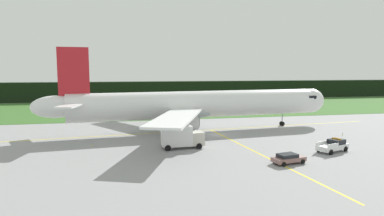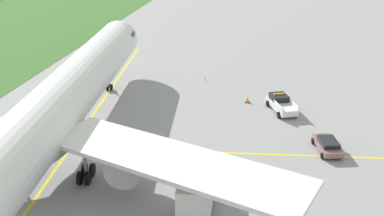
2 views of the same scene
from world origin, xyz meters
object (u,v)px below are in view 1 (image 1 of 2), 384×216
Objects in this scene: ops_pickup_truck at (333,146)px; apron_cone at (328,143)px; airliner at (196,105)px; catering_truck at (181,137)px; staff_car at (288,158)px.

apron_cone is (1.92, 4.06, -0.53)m from ops_pickup_truck.
catering_truck is (-5.29, -13.95, -3.25)m from airliner.
catering_truck is 1.41× the size of staff_car.
ops_pickup_truck is 22.65m from catering_truck.
apron_cone is at bearing 36.80° from staff_car.
catering_truck is at bearing 174.09° from apron_cone.
staff_car is at bearing -42.10° from catering_truck.
catering_truck reaches higher than apron_cone.
staff_car is at bearing -143.20° from apron_cone.
airliner reaches higher than catering_truck.
airliner is 77.74× the size of apron_cone.
catering_truck is at bearing 137.90° from staff_car.
ops_pickup_truck reaches higher than staff_car.
airliner reaches higher than staff_car.
ops_pickup_truck is 10.52m from staff_car.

